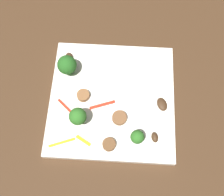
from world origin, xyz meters
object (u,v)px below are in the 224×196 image
object	(u,v)px
mushroom_0	(69,56)
pepper_strip_3	(62,143)
pepper_strip_2	(102,105)
fork	(137,76)
sausage_slice_1	(119,118)
broccoli_floret_1	(78,117)
sausage_slice_0	(83,94)
pepper_strip_0	(83,141)
broccoli_floret_2	(137,137)
pepper_strip_1	(65,107)
mushroom_2	(155,137)
sausage_slice_2	(107,144)
plate	(112,99)
broccoli_floret_0	(67,65)
mushroom_1	(162,104)

from	to	relation	value
mushroom_0	pepper_strip_3	xyz separation A→B (m)	(0.01, -0.20, -0.00)
pepper_strip_2	pepper_strip_3	world-z (taller)	pepper_strip_2
fork	sausage_slice_1	xyz separation A→B (m)	(-0.04, -0.11, 0.00)
broccoli_floret_1	sausage_slice_0	world-z (taller)	broccoli_floret_1
mushroom_0	pepper_strip_0	bearing A→B (deg)	-75.15
sausage_slice_1	pepper_strip_3	world-z (taller)	sausage_slice_1
broccoli_floret_2	pepper_strip_1	world-z (taller)	broccoli_floret_2
sausage_slice_1	mushroom_2	bearing A→B (deg)	-26.96
broccoli_floret_2	pepper_strip_3	xyz separation A→B (m)	(-0.15, -0.01, -0.03)
sausage_slice_1	sausage_slice_2	distance (m)	0.06
pepper_strip_2	fork	bearing A→B (deg)	45.39
fork	sausage_slice_2	distance (m)	0.17
fork	plate	bearing A→B (deg)	-125.06
plate	fork	xyz separation A→B (m)	(0.06, 0.06, 0.01)
plate	broccoli_floret_2	distance (m)	0.11
sausage_slice_2	mushroom_0	world-z (taller)	same
sausage_slice_1	mushroom_0	xyz separation A→B (m)	(-0.13, 0.15, -0.00)
pepper_strip_0	pepper_strip_2	size ratio (longest dim) A/B	0.62
sausage_slice_2	broccoli_floret_2	bearing A→B (deg)	12.50
broccoli_floret_2	mushroom_2	bearing A→B (deg)	10.66
fork	broccoli_floret_0	distance (m)	0.16
plate	sausage_slice_1	world-z (taller)	sausage_slice_1
broccoli_floret_0	mushroom_0	xyz separation A→B (m)	(-0.00, 0.04, -0.03)
broccoli_floret_2	sausage_slice_2	world-z (taller)	broccoli_floret_2
broccoli_floret_1	broccoli_floret_0	bearing A→B (deg)	107.23
pepper_strip_3	mushroom_1	bearing A→B (deg)	24.73
broccoli_floret_2	pepper_strip_0	distance (m)	0.11
mushroom_2	pepper_strip_2	bearing A→B (deg)	149.56
mushroom_2	sausage_slice_0	bearing A→B (deg)	150.29
sausage_slice_0	broccoli_floret_2	bearing A→B (deg)	-39.05
plate	broccoli_floret_1	distance (m)	0.10
pepper_strip_3	mushroom_2	bearing A→B (deg)	6.27
mushroom_2	pepper_strip_2	xyz separation A→B (m)	(-0.11, 0.07, -0.00)
broccoli_floret_0	pepper_strip_0	xyz separation A→B (m)	(0.05, -0.16, -0.03)
pepper_strip_0	pepper_strip_2	world-z (taller)	same
sausage_slice_1	pepper_strip_0	size ratio (longest dim) A/B	0.89
broccoli_floret_2	mushroom_2	distance (m)	0.04
mushroom_2	pepper_strip_2	size ratio (longest dim) A/B	0.38
sausage_slice_1	plate	bearing A→B (deg)	111.51
sausage_slice_0	mushroom_2	world-z (taller)	mushroom_2
broccoli_floret_0	mushroom_1	bearing A→B (deg)	-18.33
broccoli_floret_1	mushroom_1	bearing A→B (deg)	15.68
plate	fork	size ratio (longest dim) A/B	1.54
pepper_strip_0	broccoli_floret_0	bearing A→B (deg)	106.94
fork	broccoli_floret_1	xyz separation A→B (m)	(-0.12, -0.12, 0.04)
broccoli_floret_1	mushroom_1	size ratio (longest dim) A/B	1.83
plate	pepper_strip_1	xyz separation A→B (m)	(-0.10, -0.03, 0.01)
pepper_strip_0	broccoli_floret_1	bearing A→B (deg)	106.04
fork	sausage_slice_0	distance (m)	0.13
fork	broccoli_floret_1	world-z (taller)	broccoli_floret_1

